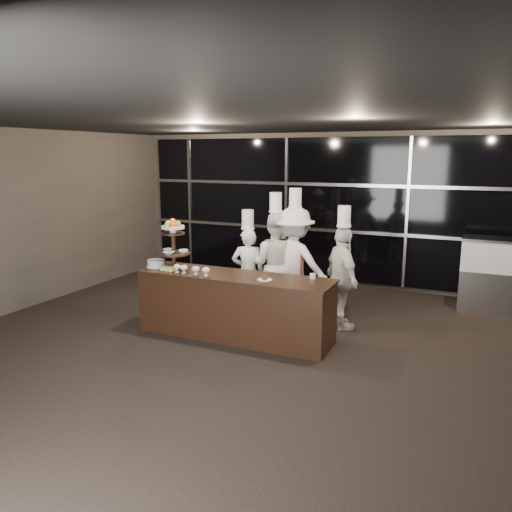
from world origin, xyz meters
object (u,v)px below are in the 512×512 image
at_px(display_case, 503,272).
at_px(chef_a, 248,270).
at_px(layer_cake, 156,263).
at_px(chef_c, 294,263).
at_px(chef_d, 342,277).
at_px(chef_b, 275,264).
at_px(buffet_counter, 234,306).
at_px(display_stand, 173,240).

xyz_separation_m(display_case, chef_a, (-3.74, -1.87, 0.07)).
xyz_separation_m(layer_cake, chef_c, (1.75, 1.23, -0.08)).
relative_size(chef_a, chef_d, 0.93).
xyz_separation_m(display_case, chef_b, (-3.33, -1.72, 0.18)).
bearing_deg(buffet_counter, chef_c, 68.53).
relative_size(buffet_counter, chef_d, 1.53).
bearing_deg(chef_c, layer_cake, -144.95).
relative_size(display_stand, chef_c, 0.36).
bearing_deg(chef_d, chef_a, -179.60).
bearing_deg(layer_cake, chef_d, 21.98).
bearing_deg(display_stand, chef_b, 44.06).
relative_size(display_case, chef_d, 0.72).
bearing_deg(display_case, layer_cake, -148.78).
distance_m(display_stand, layer_cake, 0.47).
distance_m(display_case, chef_b, 3.75).
bearing_deg(chef_d, display_stand, -156.63).
distance_m(buffet_counter, layer_cake, 1.38).
distance_m(buffet_counter, chef_b, 1.20).
height_order(buffet_counter, display_stand, display_stand).
bearing_deg(buffet_counter, display_case, 39.19).
bearing_deg(display_stand, buffet_counter, 0.01).
xyz_separation_m(chef_b, chef_c, (0.30, 0.05, 0.03)).
distance_m(display_stand, chef_c, 1.93).
distance_m(layer_cake, display_case, 5.59).
bearing_deg(chef_a, buffet_counter, -75.48).
bearing_deg(display_stand, chef_a, 52.59).
height_order(display_stand, chef_c, chef_c).
relative_size(display_case, chef_b, 0.66).
relative_size(chef_a, chef_c, 0.83).
height_order(layer_cake, display_case, display_case).
distance_m(buffet_counter, chef_d, 1.65).
distance_m(buffet_counter, chef_c, 1.34).
distance_m(display_case, chef_a, 4.18).
xyz_separation_m(buffet_counter, layer_cake, (-1.29, -0.05, 0.51)).
relative_size(display_stand, display_case, 0.56).
distance_m(layer_cake, chef_b, 1.86).
distance_m(chef_c, chef_d, 0.85).
xyz_separation_m(display_stand, layer_cake, (-0.29, -0.05, -0.37)).
bearing_deg(display_case, chef_a, -153.49).
relative_size(buffet_counter, chef_c, 1.37).
bearing_deg(chef_c, chef_a, -164.43).
distance_m(display_stand, chef_b, 1.68).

